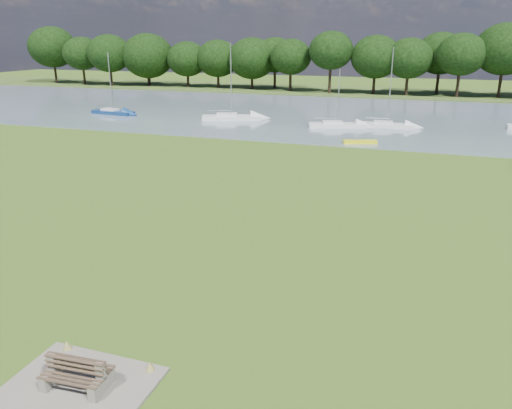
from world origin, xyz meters
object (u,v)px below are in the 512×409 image
(sailboat_0, at_px, (231,116))
(sailboat_2, at_px, (387,124))
(sailboat_1, at_px, (112,111))
(bench_pair, at_px, (77,374))
(kayak, at_px, (360,142))
(sailboat_3, at_px, (336,124))

(sailboat_0, height_order, sailboat_2, sailboat_0)
(sailboat_0, bearing_deg, sailboat_1, 160.94)
(bench_pair, height_order, kayak, bench_pair)
(bench_pair, relative_size, sailboat_0, 0.21)
(sailboat_3, bearing_deg, sailboat_0, 157.60)
(bench_pair, relative_size, sailboat_2, 0.22)
(kayak, height_order, sailboat_3, sailboat_3)
(sailboat_0, bearing_deg, sailboat_2, -19.47)
(bench_pair, bearing_deg, sailboat_1, 119.41)
(kayak, relative_size, sailboat_1, 0.41)
(kayak, height_order, sailboat_1, sailboat_1)
(sailboat_0, xyz_separation_m, sailboat_2, (18.60, 0.54, -0.05))
(bench_pair, height_order, sailboat_3, sailboat_3)
(kayak, relative_size, sailboat_2, 0.37)
(sailboat_1, bearing_deg, sailboat_0, 9.28)
(sailboat_0, bearing_deg, bench_pair, -94.69)
(kayak, bearing_deg, bench_pair, -113.57)
(kayak, height_order, sailboat_0, sailboat_0)
(kayak, xyz_separation_m, sailboat_2, (1.61, 9.98, 0.27))
(bench_pair, height_order, sailboat_2, sailboat_2)
(bench_pair, relative_size, kayak, 0.61)
(sailboat_2, bearing_deg, sailboat_0, 179.75)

